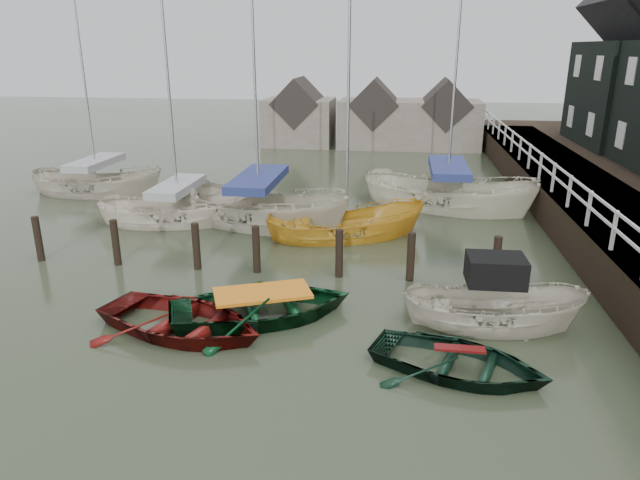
# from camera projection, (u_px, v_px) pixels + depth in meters

# --- Properties ---
(ground) EXTENTS (120.00, 120.00, 0.00)m
(ground) POSITION_uv_depth(u_px,v_px,m) (276.00, 321.00, 13.64)
(ground) COLOR #2B3320
(ground) RESTS_ON ground
(pier) EXTENTS (3.04, 32.00, 2.70)m
(pier) POSITION_uv_depth(u_px,v_px,m) (577.00, 201.00, 21.54)
(pier) COLOR black
(pier) RESTS_ON ground
(mooring_pilings) EXTENTS (13.72, 0.22, 1.80)m
(mooring_pilings) POSITION_uv_depth(u_px,v_px,m) (259.00, 256.00, 16.44)
(mooring_pilings) COLOR black
(mooring_pilings) RESTS_ON ground
(far_sheds) EXTENTS (14.00, 4.08, 4.39)m
(far_sheds) POSITION_uv_depth(u_px,v_px,m) (372.00, 118.00, 37.32)
(far_sheds) COLOR #665B51
(far_sheds) RESTS_ON ground
(rowboat_red) EXTENTS (4.83, 4.06, 0.86)m
(rowboat_red) POSITION_uv_depth(u_px,v_px,m) (183.00, 332.00, 13.10)
(rowboat_red) COLOR #580F0C
(rowboat_red) RESTS_ON ground
(rowboat_green) EXTENTS (5.24, 4.57, 0.91)m
(rowboat_green) POSITION_uv_depth(u_px,v_px,m) (263.00, 318.00, 13.79)
(rowboat_green) COLOR black
(rowboat_green) RESTS_ON ground
(rowboat_dkgreen) EXTENTS (4.17, 3.54, 0.74)m
(rowboat_dkgreen) POSITION_uv_depth(u_px,v_px,m) (458.00, 372.00, 11.48)
(rowboat_dkgreen) COLOR black
(rowboat_dkgreen) RESTS_ON ground
(motorboat) EXTENTS (4.21, 1.69, 2.49)m
(motorboat) POSITION_uv_depth(u_px,v_px,m) (491.00, 323.00, 13.32)
(motorboat) COLOR beige
(motorboat) RESTS_ON ground
(sailboat_a) EXTENTS (6.19, 3.37, 10.44)m
(sailboat_a) POSITION_uv_depth(u_px,v_px,m) (180.00, 221.00, 21.30)
(sailboat_a) COLOR beige
(sailboat_a) RESTS_ON ground
(sailboat_b) EXTENTS (7.86, 4.92, 11.43)m
(sailboat_b) POSITION_uv_depth(u_px,v_px,m) (260.00, 222.00, 21.16)
(sailboat_b) COLOR beige
(sailboat_b) RESTS_ON ground
(sailboat_c) EXTENTS (5.92, 3.78, 9.80)m
(sailboat_c) POSITION_uv_depth(u_px,v_px,m) (346.00, 236.00, 19.72)
(sailboat_c) COLOR gold
(sailboat_c) RESTS_ON ground
(sailboat_d) EXTENTS (7.72, 5.13, 12.74)m
(sailboat_d) POSITION_uv_depth(u_px,v_px,m) (446.00, 206.00, 23.25)
(sailboat_d) COLOR beige
(sailboat_d) RESTS_ON ground
(sailboat_e) EXTENTS (6.13, 2.34, 10.01)m
(sailboat_e) POSITION_uv_depth(u_px,v_px,m) (99.00, 192.00, 25.47)
(sailboat_e) COLOR #BFB5A3
(sailboat_e) RESTS_ON ground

